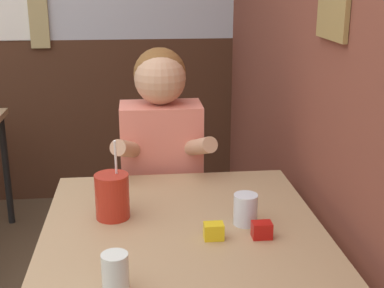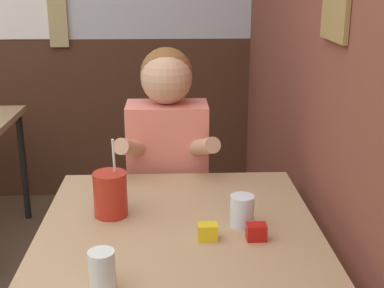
{
  "view_description": "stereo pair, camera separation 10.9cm",
  "coord_description": "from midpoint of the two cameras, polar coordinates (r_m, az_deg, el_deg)",
  "views": [
    {
      "loc": [
        0.79,
        -1.19,
        1.5
      ],
      "look_at": [
        0.97,
        0.55,
        0.95
      ],
      "focal_mm": 50.0,
      "sensor_mm": 36.0,
      "label": 1
    },
    {
      "loc": [
        0.89,
        -1.2,
        1.5
      ],
      "look_at": [
        0.97,
        0.55,
        0.95
      ],
      "focal_mm": 50.0,
      "sensor_mm": 36.0,
      "label": 2
    }
  ],
  "objects": [
    {
      "name": "condiment_ketchup",
      "position": [
        1.65,
        8.78,
        -9.28
      ],
      "size": [
        0.06,
        0.04,
        0.05
      ],
      "color": "#B7140F",
      "rests_on": "main_table"
    },
    {
      "name": "cocktail_pitcher",
      "position": [
        1.78,
        -6.96,
        -5.34
      ],
      "size": [
        0.11,
        0.11,
        0.27
      ],
      "color": "#B22819",
      "rests_on": "main_table"
    },
    {
      "name": "person_seated",
      "position": [
        2.33,
        -1.25,
        -3.79
      ],
      "size": [
        0.42,
        0.41,
        1.22
      ],
      "color": "#EA7F6B",
      "rests_on": "ground_plane"
    },
    {
      "name": "brick_wall_right",
      "position": [
        2.46,
        12.6,
        13.67
      ],
      "size": [
        0.08,
        4.37,
        2.7
      ],
      "color": "brown",
      "rests_on": "ground_plane"
    },
    {
      "name": "glass_near_pitcher",
      "position": [
        1.72,
        7.17,
        -7.1
      ],
      "size": [
        0.08,
        0.08,
        0.1
      ],
      "color": "silver",
      "rests_on": "main_table"
    },
    {
      "name": "main_table",
      "position": [
        1.78,
        0.39,
        -10.35
      ],
      "size": [
        0.89,
        0.89,
        0.74
      ],
      "color": "tan",
      "rests_on": "ground_plane"
    },
    {
      "name": "condiment_mustard",
      "position": [
        1.63,
        3.61,
        -9.35
      ],
      "size": [
        0.06,
        0.04,
        0.05
      ],
      "color": "yellow",
      "rests_on": "main_table"
    },
    {
      "name": "glass_center",
      "position": [
        1.39,
        -7.34,
        -13.33
      ],
      "size": [
        0.07,
        0.07,
        0.11
      ],
      "color": "silver",
      "rests_on": "main_table"
    }
  ]
}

